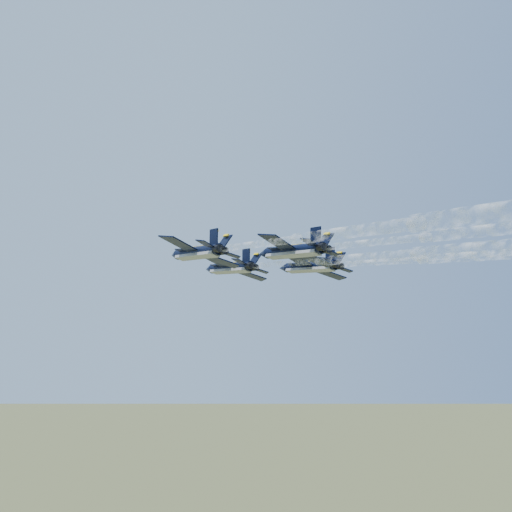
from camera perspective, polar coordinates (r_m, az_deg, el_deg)
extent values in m
cylinder|color=black|center=(103.20, -2.55, -1.17)|extent=(6.82, 13.83, 2.21)
cone|color=black|center=(110.34, -4.78, -1.73)|extent=(3.01, 3.32, 2.21)
ellipsoid|color=black|center=(106.41, -3.46, -1.13)|extent=(2.01, 2.78, 1.11)
cube|color=gray|center=(103.01, -2.64, -1.52)|extent=(5.79, 12.29, 0.89)
cube|color=black|center=(100.92, -3.98, -0.43)|extent=(6.71, 6.27, 1.89)
cube|color=yellow|center=(102.48, -4.46, -0.52)|extent=(4.75, 3.81, 1.88)
cube|color=black|center=(104.11, -0.71, -1.87)|extent=(6.00, 3.55, 1.89)
cube|color=yellow|center=(105.62, -1.22, -1.93)|extent=(5.74, 0.56, 1.88)
cube|color=black|center=(96.63, -1.59, -0.18)|extent=(3.10, 3.02, 0.91)
cube|color=black|center=(98.69, 0.49, -1.13)|extent=(2.72, 1.77, 0.91)
cube|color=black|center=(98.30, -0.99, 0.26)|extent=(1.02, 2.25, 2.73)
cube|color=black|center=(99.13, -0.16, -0.12)|extent=(2.36, 2.74, 2.35)
cylinder|color=black|center=(96.78, -0.54, -0.56)|extent=(1.77, 1.67, 1.43)
cylinder|color=black|center=(97.23, -0.09, -0.76)|extent=(1.77, 1.67, 1.43)
cylinder|color=black|center=(88.40, -5.87, 0.40)|extent=(6.82, 13.83, 2.21)
cone|color=black|center=(95.74, -8.19, -0.37)|extent=(3.01, 3.32, 2.21)
ellipsoid|color=black|center=(91.70, -6.81, 0.38)|extent=(2.01, 2.78, 1.11)
cube|color=gray|center=(88.20, -5.99, -0.01)|extent=(5.79, 12.29, 0.89)
cube|color=black|center=(86.32, -7.63, 1.30)|extent=(6.71, 6.27, 1.89)
cube|color=yellow|center=(87.93, -8.12, 1.17)|extent=(4.75, 3.81, 1.88)
cube|color=black|center=(89.09, -3.70, -0.44)|extent=(6.00, 3.55, 1.89)
cube|color=yellow|center=(90.65, -4.24, -0.53)|extent=(5.74, 0.56, 1.88)
cube|color=black|center=(81.80, -5.00, 1.68)|extent=(3.10, 3.02, 0.91)
cube|color=black|center=(83.61, -2.47, 0.53)|extent=(2.72, 1.77, 0.91)
cube|color=black|center=(83.43, -4.23, 2.17)|extent=(1.02, 2.25, 2.73)
cube|color=black|center=(84.16, -3.22, 1.70)|extent=(2.36, 2.74, 2.35)
cylinder|color=black|center=(81.83, -3.76, 1.24)|extent=(1.77, 1.67, 1.43)
cylinder|color=black|center=(82.22, -3.22, 0.99)|extent=(1.77, 1.67, 1.43)
cylinder|color=black|center=(102.20, 5.46, -1.04)|extent=(6.82, 13.83, 2.21)
cone|color=black|center=(108.71, 2.70, -1.62)|extent=(3.01, 3.32, 2.21)
ellipsoid|color=black|center=(105.15, 4.30, -1.01)|extent=(2.01, 2.78, 1.11)
cube|color=gray|center=(101.98, 5.38, -1.40)|extent=(5.79, 12.29, 0.89)
cube|color=black|center=(99.58, 4.21, -0.30)|extent=(6.71, 6.27, 1.89)
cube|color=yellow|center=(101.01, 3.60, -0.39)|extent=(4.75, 3.81, 1.88)
cube|color=black|center=(103.55, 7.22, -1.74)|extent=(6.00, 3.55, 1.89)
cube|color=yellow|center=(104.93, 6.60, -1.81)|extent=(5.74, 0.56, 1.88)
cube|color=black|center=(95.94, 6.96, -0.04)|extent=(3.10, 3.02, 0.91)
cube|color=black|center=(98.50, 8.85, -0.99)|extent=(2.72, 1.77, 0.91)
cube|color=black|center=(97.75, 7.41, 0.40)|extent=(1.02, 2.25, 2.73)
cube|color=black|center=(98.77, 8.17, 0.02)|extent=(2.36, 2.74, 2.35)
cylinder|color=black|center=(96.35, 7.99, -0.41)|extent=(1.77, 1.67, 1.43)
cylinder|color=black|center=(96.90, 8.39, -0.62)|extent=(1.77, 1.67, 1.43)
cylinder|color=black|center=(86.99, 3.75, 0.54)|extent=(6.82, 13.83, 2.21)
cone|color=black|center=(93.63, 0.67, -0.25)|extent=(3.01, 3.32, 2.21)
ellipsoid|color=black|center=(90.00, 2.46, 0.52)|extent=(2.01, 2.78, 1.11)
cube|color=gray|center=(86.76, 3.66, 0.12)|extent=(5.79, 12.29, 0.89)
cube|color=black|center=(84.48, 2.23, 1.46)|extent=(6.71, 6.27, 1.89)
cube|color=yellow|center=(85.94, 1.55, 1.33)|extent=(4.75, 3.81, 1.88)
cube|color=black|center=(88.22, 5.85, -0.31)|extent=(6.00, 3.55, 1.89)
cube|color=yellow|center=(89.62, 5.14, -0.41)|extent=(5.74, 0.56, 1.88)
cube|color=black|center=(80.71, 5.41, 1.85)|extent=(3.10, 3.02, 0.91)
cube|color=black|center=(83.14, 7.69, 0.67)|extent=(2.72, 1.77, 0.91)
cube|color=black|center=(82.52, 5.98, 2.33)|extent=(1.02, 2.25, 2.73)
cube|color=black|center=(83.49, 6.89, 1.85)|extent=(2.36, 2.74, 2.35)
cylinder|color=black|center=(81.06, 6.64, 1.40)|extent=(1.77, 1.67, 1.43)
cylinder|color=black|center=(81.58, 7.13, 1.14)|extent=(1.77, 1.67, 1.43)
cylinder|color=white|center=(89.58, 2.93, 0.22)|extent=(7.63, 18.42, 1.17)
cylinder|color=white|center=(76.09, 11.05, 2.26)|extent=(8.04, 18.57, 1.61)
cylinder|color=white|center=(64.88, 22.33, 5.00)|extent=(8.53, 18.75, 2.13)
cylinder|color=white|center=(74.38, 0.10, 2.35)|extent=(7.63, 18.42, 1.17)
cylinder|color=white|center=(60.61, 9.66, 5.40)|extent=(8.04, 18.57, 1.61)
cylinder|color=white|center=(49.67, 24.25, 9.69)|extent=(8.53, 18.75, 2.13)
cylinder|color=white|center=(90.11, 12.10, 0.37)|extent=(7.63, 18.42, 1.17)
cylinder|color=white|center=(78.82, 21.51, 2.35)|extent=(8.04, 18.57, 1.61)
cylinder|color=white|center=(74.75, 11.48, 2.49)|extent=(7.63, 18.42, 1.17)
cylinder|color=white|center=(63.69, 23.07, 5.32)|extent=(8.04, 18.57, 1.61)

